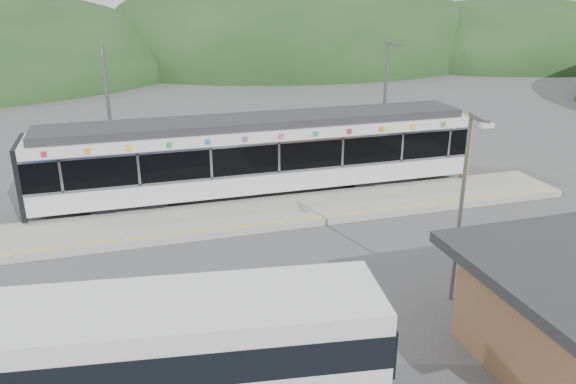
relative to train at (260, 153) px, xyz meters
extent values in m
plane|color=#4C4C4F|center=(0.47, -6.00, -2.06)|extent=(120.00, 120.00, 0.00)
ellipsoid|color=#1E3D19|center=(16.47, 48.00, -2.06)|extent=(52.00, 39.00, 26.00)
ellipsoid|color=#1E3D19|center=(45.47, 42.00, -2.06)|extent=(44.00, 33.00, 16.00)
cube|color=#9E9E99|center=(0.47, -2.70, -1.91)|extent=(26.00, 3.20, 0.30)
cube|color=yellow|center=(0.47, -4.00, -1.76)|extent=(26.00, 0.10, 0.01)
cube|color=black|center=(-6.02, 0.00, -1.76)|extent=(3.20, 2.20, 0.56)
cube|color=black|center=(5.98, 0.00, -1.76)|extent=(3.20, 2.20, 0.56)
cube|color=silver|center=(-0.02, 0.00, -1.02)|extent=(20.00, 2.90, 0.92)
cube|color=black|center=(-0.02, 0.00, 0.16)|extent=(20.00, 2.96, 1.45)
cube|color=silver|center=(-0.02, -1.50, -0.51)|extent=(20.00, 0.05, 0.10)
cube|color=silver|center=(-0.02, -1.50, 0.84)|extent=(20.00, 0.05, 0.10)
cube|color=silver|center=(-0.02, 0.00, 1.11)|extent=(20.00, 2.90, 0.45)
cube|color=#2D2D30|center=(-0.02, 0.00, 1.52)|extent=(19.40, 2.50, 0.36)
cube|color=yellow|center=(10.10, 0.00, -0.16)|extent=(0.24, 2.92, 3.00)
cube|color=black|center=(-10.12, 0.00, -0.16)|extent=(0.20, 2.92, 3.00)
cube|color=silver|center=(-8.52, -1.50, 0.16)|extent=(0.10, 0.05, 1.35)
cube|color=silver|center=(-5.52, -1.50, 0.16)|extent=(0.10, 0.05, 1.35)
cube|color=silver|center=(-2.52, -1.50, 0.16)|extent=(0.10, 0.05, 1.35)
cube|color=silver|center=(0.48, -1.50, 0.16)|extent=(0.10, 0.05, 1.35)
cube|color=silver|center=(3.48, -1.50, 0.16)|extent=(0.10, 0.05, 1.35)
cube|color=silver|center=(6.48, -1.50, 0.16)|extent=(0.10, 0.05, 1.35)
cube|color=silver|center=(8.98, -1.50, 0.16)|extent=(0.10, 0.05, 1.35)
cube|color=red|center=(-9.02, -1.49, 1.12)|extent=(0.22, 0.04, 0.22)
cube|color=orange|center=(-7.42, -1.49, 1.12)|extent=(0.22, 0.04, 0.22)
cube|color=yellow|center=(-5.82, -1.49, 1.12)|extent=(0.22, 0.04, 0.22)
cube|color=green|center=(-4.22, -1.49, 1.12)|extent=(0.22, 0.04, 0.22)
cube|color=blue|center=(-2.62, -1.49, 1.12)|extent=(0.22, 0.04, 0.22)
cube|color=purple|center=(-1.02, -1.49, 1.12)|extent=(0.22, 0.04, 0.22)
cube|color=#E54C8C|center=(0.58, -1.49, 1.12)|extent=(0.22, 0.04, 0.22)
cube|color=#19A5A5|center=(2.18, -1.49, 1.12)|extent=(0.22, 0.04, 0.22)
cube|color=red|center=(3.78, -1.49, 1.12)|extent=(0.22, 0.04, 0.22)
cube|color=orange|center=(5.38, -1.49, 1.12)|extent=(0.22, 0.04, 0.22)
cube|color=yellow|center=(6.98, -1.49, 1.12)|extent=(0.22, 0.04, 0.22)
cube|color=green|center=(8.58, -1.49, 1.12)|extent=(0.22, 0.04, 0.22)
cylinder|color=slate|center=(-6.53, 2.60, 1.44)|extent=(0.18, 0.18, 7.00)
cube|color=slate|center=(-6.53, 1.80, 4.54)|extent=(0.08, 1.80, 0.08)
cylinder|color=slate|center=(7.47, 2.60, 1.44)|extent=(0.18, 0.18, 7.00)
cube|color=slate|center=(7.47, 1.80, 4.54)|extent=(0.08, 1.80, 0.08)
cube|color=silver|center=(-6.14, -13.45, -0.78)|extent=(11.14, 3.94, 0.79)
cube|color=black|center=(-6.14, -13.45, 0.02)|extent=(11.15, 3.98, 0.79)
cube|color=silver|center=(-6.14, -13.45, 0.66)|extent=(11.14, 3.94, 0.50)
cylinder|color=slate|center=(3.49, -10.87, 0.94)|extent=(0.12, 0.12, 6.02)
cube|color=slate|center=(3.49, -11.32, 3.85)|extent=(0.24, 1.01, 0.12)
cube|color=silver|center=(3.49, -11.77, 3.77)|extent=(0.37, 0.22, 0.12)
camera|label=1|loc=(-5.89, -24.28, 7.27)|focal=35.00mm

